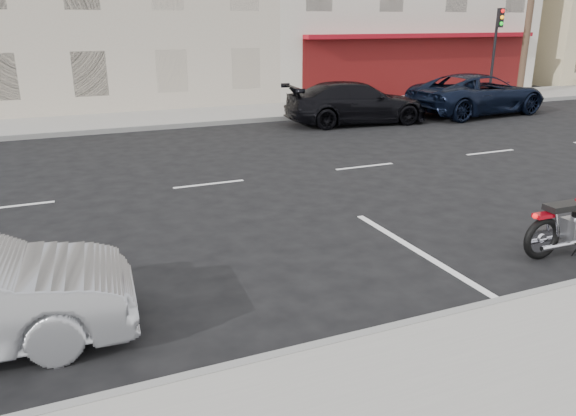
% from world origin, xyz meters
% --- Properties ---
extents(ground, '(120.00, 120.00, 0.00)m').
position_xyz_m(ground, '(0.00, 0.00, 0.00)').
color(ground, black).
rests_on(ground, ground).
extents(sidewalk_far, '(80.00, 3.40, 0.15)m').
position_xyz_m(sidewalk_far, '(-5.00, 8.70, 0.07)').
color(sidewalk_far, gray).
rests_on(sidewalk_far, ground).
extents(curb_near, '(80.00, 0.12, 0.16)m').
position_xyz_m(curb_near, '(-5.00, -7.00, 0.08)').
color(curb_near, gray).
rests_on(curb_near, ground).
extents(curb_far, '(80.00, 0.12, 0.16)m').
position_xyz_m(curb_far, '(-5.00, 7.00, 0.08)').
color(curb_far, gray).
rests_on(curb_far, ground).
extents(traffic_light, '(0.26, 0.30, 3.80)m').
position_xyz_m(traffic_light, '(13.50, 8.33, 2.56)').
color(traffic_light, black).
rests_on(traffic_light, sidewalk_far).
extents(fire_hydrant, '(0.20, 0.20, 0.72)m').
position_xyz_m(fire_hydrant, '(12.00, 8.50, 0.53)').
color(fire_hydrant, beige).
rests_on(fire_hydrant, sidewalk_far).
extents(suv_far, '(5.74, 3.03, 1.54)m').
position_xyz_m(suv_far, '(10.15, 5.38, 0.77)').
color(suv_far, black).
rests_on(suv_far, ground).
extents(car_far, '(5.20, 2.59, 1.45)m').
position_xyz_m(car_far, '(4.84, 5.44, 0.73)').
color(car_far, black).
rests_on(car_far, ground).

